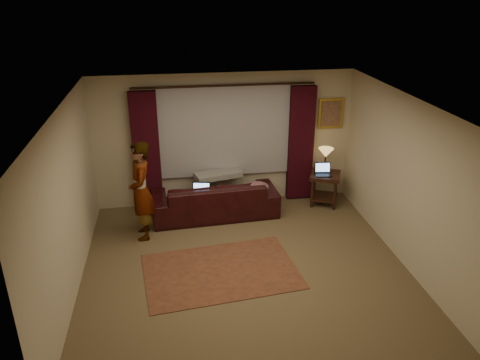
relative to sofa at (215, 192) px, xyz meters
name	(u,v)px	position (x,y,z in m)	size (l,w,h in m)	color
floor	(246,269)	(0.27, -1.91, -0.48)	(5.00, 5.00, 0.01)	brown
ceiling	(246,106)	(0.27, -1.91, 2.13)	(5.00, 5.00, 0.02)	silver
wall_back	(225,140)	(0.27, 0.59, 0.83)	(5.00, 0.02, 2.60)	beige
wall_front	(289,301)	(0.27, -4.41, 0.83)	(5.00, 0.02, 2.60)	beige
wall_left	(67,206)	(-2.23, -1.91, 0.83)	(0.02, 5.00, 2.60)	beige
wall_right	(407,183)	(2.77, -1.91, 0.83)	(0.02, 5.00, 2.60)	beige
sheer_curtain	(225,131)	(0.27, 0.53, 1.03)	(2.50, 0.05, 1.80)	#9C9CA4
drape_left	(146,152)	(-1.23, 0.48, 0.71)	(0.50, 0.14, 2.30)	black
drape_right	(301,144)	(1.77, 0.48, 0.71)	(0.50, 0.14, 2.30)	black
curtain_rod	(225,86)	(0.27, 0.48, 1.91)	(0.04, 0.04, 3.40)	black
picture_frame	(331,113)	(2.37, 0.56, 1.28)	(0.50, 0.04, 0.60)	gold
sofa	(215,192)	(0.00, 0.00, 0.00)	(2.35, 1.02, 0.95)	black
throw_blanket	(218,162)	(0.10, 0.30, 0.48)	(0.89, 0.36, 0.10)	gray
clothing_pile	(256,188)	(0.77, -0.14, 0.10)	(0.48, 0.37, 0.20)	#7C4D5A
laptop_sofa	(201,191)	(-0.28, -0.19, 0.12)	(0.33, 0.36, 0.24)	black
area_rug	(221,271)	(-0.12, -1.91, -0.47)	(2.33, 1.55, 0.01)	brown
end_table	(324,189)	(2.21, 0.14, -0.15)	(0.57, 0.57, 0.65)	black
tiffany_lamp	(325,160)	(2.23, 0.28, 0.42)	(0.30, 0.30, 0.48)	olive
laptop_table	(324,170)	(2.14, 0.07, 0.29)	(0.31, 0.34, 0.23)	black
person	(141,191)	(-1.31, -0.62, 0.39)	(0.51, 0.51, 1.74)	gray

